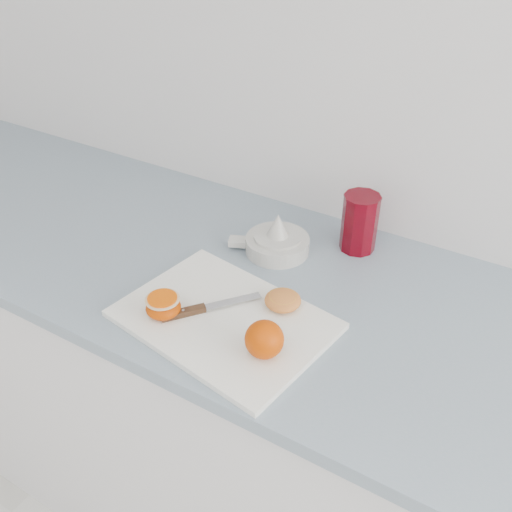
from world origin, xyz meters
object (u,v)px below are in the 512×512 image
(half_orange, at_px, (163,306))
(red_tumbler, at_px, (359,225))
(counter, at_px, (277,427))
(citrus_juicer, at_px, (277,241))
(cutting_board, at_px, (224,320))

(half_orange, relative_size, red_tumbler, 0.50)
(counter, bearing_deg, red_tumbler, 69.56)
(counter, relative_size, red_tumbler, 19.04)
(counter, bearing_deg, citrus_juicer, 124.67)
(half_orange, xyz_separation_m, red_tumbler, (0.21, 0.41, 0.03))
(red_tumbler, bearing_deg, citrus_juicer, -144.72)
(cutting_board, relative_size, citrus_juicer, 2.17)
(citrus_juicer, xyz_separation_m, red_tumbler, (0.15, 0.10, 0.03))
(cutting_board, height_order, citrus_juicer, citrus_juicer)
(counter, bearing_deg, half_orange, -124.14)
(half_orange, bearing_deg, cutting_board, 27.22)
(half_orange, bearing_deg, counter, 55.86)
(half_orange, xyz_separation_m, citrus_juicer, (0.07, 0.31, -0.01))
(half_orange, height_order, citrus_juicer, citrus_juicer)
(counter, relative_size, half_orange, 38.01)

